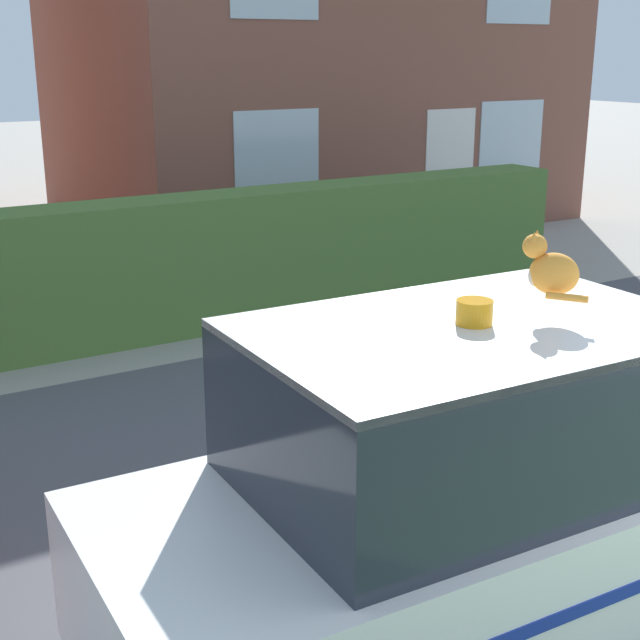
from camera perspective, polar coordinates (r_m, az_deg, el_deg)
name	(u,v)px	position (r m, az deg, el deg)	size (l,w,h in m)	color
road_strip	(439,459)	(6.98, 7.66, -8.84)	(28.00, 6.22, 0.01)	#4C4C51
garden_hedge	(132,272)	(9.73, -11.94, 3.04)	(11.42, 0.69, 1.50)	#4C7233
police_car	(497,488)	(4.86, 11.26, -10.47)	(4.55, 1.80, 1.86)	black
cat	(550,269)	(4.50, 14.49, 3.16)	(0.27, 0.36, 0.31)	orange
house_right	(308,2)	(16.92, -0.79, 19.68)	(8.74, 6.25, 7.53)	brown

